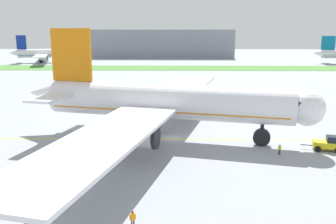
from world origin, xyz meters
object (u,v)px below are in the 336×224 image
Objects in this scene: ground_crew_wingwalker_port at (159,128)px; service_truck_baggage_loader at (169,93)px; pushback_tug at (328,144)px; airliner_foreground at (163,102)px; ground_crew_wingwalker_starboard at (280,149)px; ground_crew_marshaller_front at (133,218)px; parked_airliner_far_left at (44,53)px.

ground_crew_wingwalker_port is 34.18m from service_truck_baggage_loader.
airliner_foreground is at bearing 166.42° from pushback_tug.
airliner_foreground is at bearing -90.33° from service_truck_baggage_loader.
airliner_foreground is 50.37× the size of ground_crew_wingwalker_starboard.
ground_crew_marshaller_front is (-0.99, -32.07, 0.01)m from ground_crew_wingwalker_port.
airliner_foreground is 164.20m from parked_airliner_far_left.
ground_crew_wingwalker_port is 0.36× the size of service_truck_baggage_loader.
ground_crew_wingwalker_starboard is at bearing -60.49° from parked_airliner_far_left.
airliner_foreground is 13.39× the size of pushback_tug.
ground_crew_wingwalker_starboard is 0.32× the size of service_truck_baggage_loader.
ground_crew_wingwalker_starboard is at bearing -30.82° from ground_crew_wingwalker_port.
ground_crew_wingwalker_starboard is 179.56m from parked_airliner_far_left.
service_truck_baggage_loader reaches higher than pushback_tug.
ground_crew_wingwalker_port is at bearing 149.18° from ground_crew_wingwalker_starboard.
airliner_foreground is 44.84× the size of ground_crew_marshaller_front.
pushback_tug is 0.11× the size of parked_airliner_far_left.
parked_airliner_far_left is at bearing 115.69° from airliner_foreground.
airliner_foreground reaches higher than ground_crew_wingwalker_starboard.
ground_crew_marshaller_front is 66.26m from service_truck_baggage_loader.
ground_crew_marshaller_front is at bearing -91.73° from service_truck_baggage_loader.
ground_crew_wingwalker_starboard is 48.05m from service_truck_baggage_loader.
airliner_foreground is at bearing -64.31° from parked_airliner_far_left.
ground_crew_wingwalker_starboard is at bearing -69.24° from service_truck_baggage_loader.
ground_crew_marshaller_front is at bearing -93.47° from airliner_foreground.
ground_crew_marshaller_front is 0.36× the size of service_truck_baggage_loader.
airliner_foreground is 19.81m from ground_crew_wingwalker_starboard.
pushback_tug is (25.06, -6.05, -5.11)m from airliner_foreground.
pushback_tug is 27.24m from ground_crew_wingwalker_port.
ground_crew_wingwalker_starboard is 0.03× the size of parked_airliner_far_left.
pushback_tug is 181.66m from parked_airliner_far_left.
service_truck_baggage_loader is at bearing -57.33° from parked_airliner_far_left.
ground_crew_marshaller_front is at bearing -131.79° from ground_crew_wingwalker_starboard.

